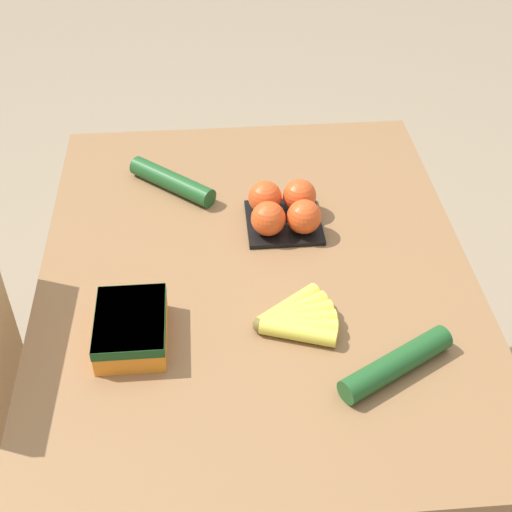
{
  "coord_description": "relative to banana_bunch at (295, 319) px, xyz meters",
  "views": [
    {
      "loc": [
        -1.08,
        0.09,
        1.69
      ],
      "look_at": [
        0.0,
        0.0,
        0.76
      ],
      "focal_mm": 50.0,
      "sensor_mm": 36.0,
      "label": 1
    }
  ],
  "objects": [
    {
      "name": "ground_plane",
      "position": [
        0.17,
        0.06,
        -0.74
      ],
      "size": [
        12.0,
        12.0,
        0.0
      ],
      "primitive_type": "plane",
      "color": "gray"
    },
    {
      "name": "cucumber_near",
      "position": [
        0.46,
        0.23,
        0.01
      ],
      "size": [
        0.18,
        0.2,
        0.04
      ],
      "color": "#1E5123",
      "rests_on": "dining_table"
    },
    {
      "name": "dining_table",
      "position": [
        0.17,
        0.06,
        -0.12
      ],
      "size": [
        1.11,
        0.87,
        0.73
      ],
      "color": "olive",
      "rests_on": "ground_plane"
    },
    {
      "name": "tomato_pack",
      "position": [
        0.31,
        -0.01,
        0.02
      ],
      "size": [
        0.16,
        0.16,
        0.08
      ],
      "color": "black",
      "rests_on": "dining_table"
    },
    {
      "name": "banana_bunch",
      "position": [
        0.0,
        0.0,
        0.0
      ],
      "size": [
        0.16,
        0.16,
        0.03
      ],
      "color": "brown",
      "rests_on": "dining_table"
    },
    {
      "name": "cucumber_far",
      "position": [
        -0.13,
        -0.16,
        0.01
      ],
      "size": [
        0.15,
        0.22,
        0.04
      ],
      "color": "#1E5123",
      "rests_on": "dining_table"
    },
    {
      "name": "carrot_bag",
      "position": [
        -0.01,
        0.3,
        0.02
      ],
      "size": [
        0.17,
        0.13,
        0.06
      ],
      "color": "orange",
      "rests_on": "dining_table"
    }
  ]
}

